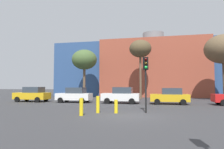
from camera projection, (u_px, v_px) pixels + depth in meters
The scene contains 13 objects.
ground_plane at pixel (129, 116), 12.41m from camera, with size 200.00×200.00×0.00m, color #38383A.
building_backdrop at pixel (154, 69), 37.92m from camera, with size 36.47×10.72×12.09m.
parked_car_0 at pixel (32, 94), 23.84m from camera, with size 4.10×2.01×1.78m.
parked_car_1 at pixel (75, 95), 22.70m from camera, with size 3.96×1.94×1.71m.
parked_car_2 at pixel (121, 95), 21.57m from camera, with size 4.06×1.99×1.76m.
parked_car_3 at pixel (170, 96), 20.50m from camera, with size 3.87×1.90×1.68m.
traffic_light_island at pixel (146, 72), 13.96m from camera, with size 0.41×0.39×3.91m.
bare_tree_0 at pixel (140, 49), 29.39m from camera, with size 3.24×3.24×8.73m.
bare_tree_1 at pixel (84, 60), 31.66m from camera, with size 3.98×3.98×7.70m.
bare_tree_2 at pixel (223, 49), 25.44m from camera, with size 4.67×4.67×8.50m.
bollard_yellow_0 at pixel (116, 106), 13.69m from camera, with size 0.24×0.24×0.93m, color yellow.
bollard_yellow_1 at pixel (98, 104), 13.82m from camera, with size 0.24×0.24×1.17m, color yellow.
bollard_yellow_2 at pixel (81, 107), 12.51m from camera, with size 0.24×0.24×1.11m, color yellow.
Camera 1 is at (1.60, -12.48, 1.85)m, focal length 31.82 mm.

